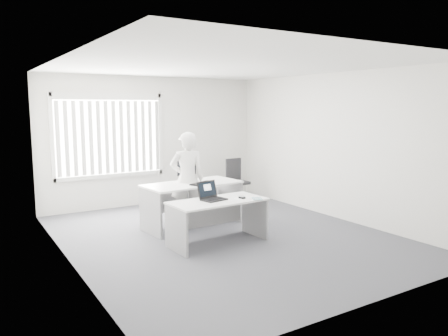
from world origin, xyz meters
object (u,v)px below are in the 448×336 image
desk_far (192,195)px  person (187,179)px  desk_near (218,212)px  monitor (187,170)px  laptop (214,191)px  office_chair (237,187)px

desk_far → person: size_ratio=1.06×
desk_near → person: person is taller
monitor → desk_far: bearing=-102.4°
desk_near → laptop: (-0.05, 0.03, 0.34)m
office_chair → monitor: (-1.86, -1.12, 0.69)m
desk_near → person: 1.27m
desk_far → laptop: bearing=-105.1°
desk_far → monitor: bearing=75.6°
desk_far → office_chair: size_ratio=1.89×
office_chair → monitor: bearing=-150.8°
office_chair → desk_near: bearing=-130.5°
desk_far → person: bearing=102.6°
office_chair → laptop: laptop is taller
office_chair → person: bearing=-147.7°
desk_far → office_chair: 2.40m
desk_near → desk_far: (0.12, 1.10, 0.07)m
office_chair → desk_far: bearing=-144.9°
desk_far → office_chair: bearing=31.1°
laptop → monitor: monitor is taller
office_chair → person: person is taller
person → desk_far: bearing=126.7°
person → monitor: size_ratio=4.34×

